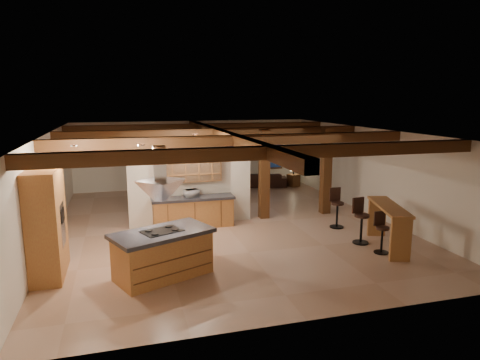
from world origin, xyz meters
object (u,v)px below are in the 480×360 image
object	(u,v)px
sofa	(263,180)
bar_counter	(388,219)
dining_table	(187,195)
kitchen_island	(163,254)

from	to	relation	value
sofa	bar_counter	size ratio (longest dim) A/B	0.93
dining_table	sofa	size ratio (longest dim) A/B	0.78
sofa	dining_table	bearing A→B (deg)	44.28
kitchen_island	bar_counter	bearing A→B (deg)	2.87
bar_counter	sofa	bearing A→B (deg)	94.40
kitchen_island	sofa	world-z (taller)	kitchen_island
bar_counter	kitchen_island	bearing A→B (deg)	-177.13
dining_table	sofa	distance (m)	4.26
kitchen_island	sofa	size ratio (longest dim) A/B	1.15
kitchen_island	bar_counter	xyz separation A→B (m)	(5.87, 0.29, 0.24)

